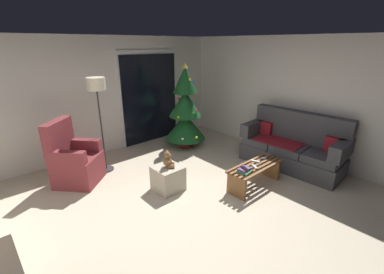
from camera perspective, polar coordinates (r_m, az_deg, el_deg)
ground_plane at (r=4.08m, az=2.45°, el=-15.18°), size 7.00×7.00×0.00m
wall_back at (r=6.02m, az=-18.33°, el=8.47°), size 5.72×0.12×2.50m
wall_right at (r=5.83m, az=23.46°, el=7.48°), size 0.12×6.00×2.50m
patio_door_frame at (r=6.48m, az=-9.19°, el=8.63°), size 1.60×0.02×2.20m
patio_door_glass at (r=6.47m, az=-9.07°, el=8.17°), size 1.50×0.02×2.10m
couch at (r=5.52m, az=21.21°, el=-2.10°), size 0.88×1.98×1.08m
coffee_table at (r=4.61m, az=13.65°, el=-7.49°), size 1.10×0.40×0.40m
remote_white at (r=4.67m, az=13.72°, el=-5.18°), size 0.09×0.16×0.02m
remote_silver at (r=4.46m, az=13.59°, el=-6.38°), size 0.11×0.16×0.02m
remote_graphite at (r=4.82m, az=15.64°, el=-4.53°), size 0.16×0.12×0.02m
book_stack at (r=4.27m, az=11.46°, el=-7.18°), size 0.24×0.22×0.07m
cell_phone at (r=4.25m, az=11.38°, el=-6.73°), size 0.11×0.16×0.01m
christmas_tree at (r=5.99m, az=-1.48°, el=5.63°), size 0.93×0.94×1.95m
armchair at (r=4.99m, az=-24.35°, el=-4.87°), size 0.97×0.97×1.13m
floor_lamp at (r=4.95m, az=-20.08°, el=8.98°), size 0.32×0.32×1.78m
ottoman at (r=4.43m, az=-5.29°, el=-8.99°), size 0.44×0.44×0.42m
teddy_bear_chestnut at (r=4.28m, az=-5.28°, el=-5.10°), size 0.22×0.21×0.29m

